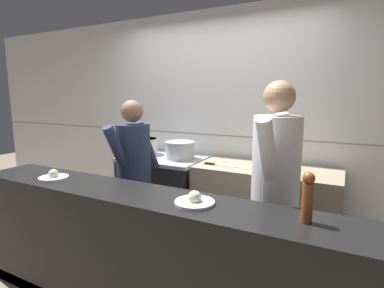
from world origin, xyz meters
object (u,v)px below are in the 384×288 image
(oven_range, at_px, (165,193))
(chefs_knife, at_px, (217,165))
(mixing_bowl_steel, at_px, (276,164))
(chef_sous, at_px, (275,185))
(plated_dish_appetiser, at_px, (195,201))
(sauce_pot, at_px, (180,150))
(chef_head_cook, at_px, (134,173))
(stock_pot, at_px, (146,146))
(plated_dish_main, at_px, (54,176))
(pepper_mill, at_px, (308,196))

(oven_range, relative_size, chefs_knife, 2.69)
(mixing_bowl_steel, bearing_deg, chef_sous, -78.53)
(chefs_knife, xyz_separation_m, plated_dish_appetiser, (0.35, -1.20, 0.06))
(sauce_pot, relative_size, chef_head_cook, 0.22)
(oven_range, height_order, chef_sous, chef_sous)
(stock_pot, xyz_separation_m, plated_dish_appetiser, (1.37, -1.35, -0.04))
(chef_head_cook, xyz_separation_m, chef_sous, (1.36, -0.04, 0.08))
(plated_dish_appetiser, bearing_deg, sauce_pot, 123.19)
(sauce_pot, distance_m, mixing_bowl_steel, 1.09)
(plated_dish_main, height_order, pepper_mill, pepper_mill)
(chefs_knife, relative_size, pepper_mill, 1.28)
(plated_dish_main, bearing_deg, stock_pot, 93.95)
(mixing_bowl_steel, bearing_deg, stock_pot, 179.08)
(sauce_pot, bearing_deg, chef_head_cook, -100.73)
(oven_range, height_order, pepper_mill, pepper_mill)
(pepper_mill, bearing_deg, sauce_pot, 139.61)
(sauce_pot, relative_size, pepper_mill, 1.26)
(pepper_mill, bearing_deg, chef_sous, 116.52)
(stock_pot, height_order, mixing_bowl_steel, stock_pot)
(mixing_bowl_steel, height_order, pepper_mill, pepper_mill)
(oven_range, relative_size, chef_sous, 0.55)
(oven_range, xyz_separation_m, sauce_pot, (0.22, -0.01, 0.56))
(chef_sous, bearing_deg, stock_pot, 161.15)
(oven_range, distance_m, stock_pot, 0.62)
(chefs_knife, xyz_separation_m, chef_sous, (0.71, -0.59, 0.05))
(plated_dish_appetiser, distance_m, pepper_mill, 0.67)
(sauce_pot, relative_size, chef_sous, 0.20)
(stock_pot, bearing_deg, chef_head_cook, -61.77)
(stock_pot, relative_size, plated_dish_main, 1.39)
(oven_range, distance_m, mixing_bowl_steel, 1.40)
(stock_pot, xyz_separation_m, chef_head_cook, (0.38, -0.70, -0.13))
(sauce_pot, xyz_separation_m, mixing_bowl_steel, (1.08, 0.00, -0.05))
(plated_dish_main, xyz_separation_m, chef_sous, (1.64, 0.63, -0.01))
(pepper_mill, xyz_separation_m, chef_sous, (-0.29, 0.58, -0.14))
(chef_head_cook, bearing_deg, sauce_pot, 86.55)
(plated_dish_main, relative_size, chef_head_cook, 0.14)
(mixing_bowl_steel, height_order, chef_sous, chef_sous)
(pepper_mill, height_order, chef_head_cook, chef_head_cook)
(oven_range, bearing_deg, pepper_mill, -36.77)
(oven_range, xyz_separation_m, plated_dish_appetiser, (1.09, -1.33, 0.52))
(mixing_bowl_steel, relative_size, chefs_knife, 0.64)
(chefs_knife, bearing_deg, oven_range, 170.01)
(mixing_bowl_steel, distance_m, chef_head_cook, 1.39)
(chef_head_cook, distance_m, chef_sous, 1.36)
(sauce_pot, xyz_separation_m, chef_sous, (1.23, -0.72, -0.05))
(chef_head_cook, bearing_deg, mixing_bowl_steel, 36.46)
(sauce_pot, xyz_separation_m, plated_dish_appetiser, (0.86, -1.32, -0.04))
(plated_dish_main, bearing_deg, oven_range, 82.09)
(sauce_pot, bearing_deg, pepper_mill, -40.39)
(plated_dish_appetiser, bearing_deg, oven_range, 129.24)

